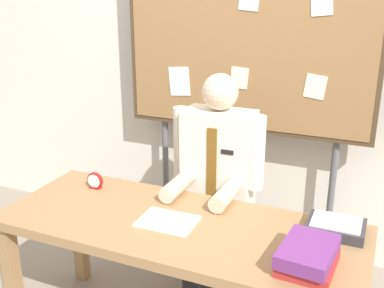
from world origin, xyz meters
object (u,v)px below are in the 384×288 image
book_stack (308,256)px  desk_clock (95,181)px  desk (179,239)px  bulletin_board (246,48)px  paper_tray (336,227)px  open_notebook (168,221)px  person (217,196)px

book_stack → desk_clock: (-1.24, 0.31, -0.01)m
desk → desk_clock: bearing=163.7°
bulletin_board → paper_tray: size_ratio=7.81×
open_notebook → book_stack: bearing=-9.1°
open_notebook → paper_tray: size_ratio=1.06×
person → open_notebook: person is taller
bulletin_board → book_stack: bulletin_board is taller
book_stack → desk: bearing=168.5°
person → paper_tray: (0.71, -0.34, 0.12)m
desk → book_stack: book_stack is taller
book_stack → desk_clock: size_ratio=3.32×
book_stack → paper_tray: (0.07, 0.34, -0.02)m
desk_clock → desk: bearing=-16.3°
desk → open_notebook: open_notebook is taller
paper_tray → open_notebook: bearing=-163.4°
desk → book_stack: 0.67m
bulletin_board → open_notebook: (-0.05, -1.04, -0.71)m
desk → person: 0.54m
paper_tray → desk_clock: bearing=-178.7°
bulletin_board → book_stack: 1.47m
open_notebook → paper_tray: (0.76, 0.23, 0.02)m
person → book_stack: (0.64, -0.68, 0.15)m
desk_clock → book_stack: bearing=-13.8°
desk → bulletin_board: bearing=90.0°
person → open_notebook: size_ratio=4.95×
desk → paper_tray: size_ratio=6.86×
bulletin_board → desk_clock: 1.24m
book_stack → open_notebook: (-0.69, 0.11, -0.05)m
desk → bulletin_board: bulletin_board is taller
desk → desk_clock: (-0.60, 0.18, 0.13)m
book_stack → paper_tray: bearing=78.2°
person → paper_tray: size_ratio=5.25×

